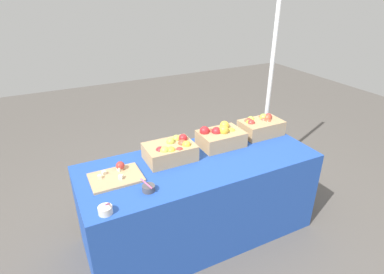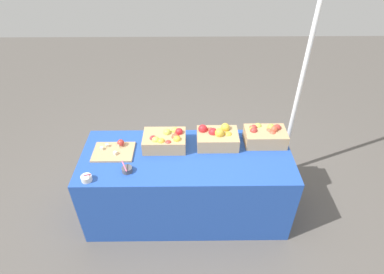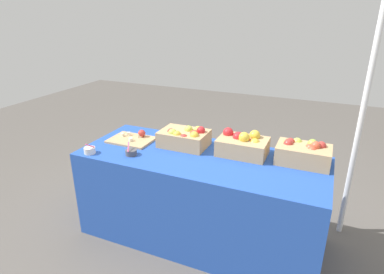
# 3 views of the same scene
# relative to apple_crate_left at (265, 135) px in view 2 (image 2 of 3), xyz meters

# --- Properties ---
(ground_plane) EXTENTS (10.00, 10.00, 0.00)m
(ground_plane) POSITION_rel_apple_crate_left_xyz_m (-0.73, -0.18, -0.82)
(ground_plane) COLOR #56514C
(table) EXTENTS (1.90, 0.76, 0.74)m
(table) POSITION_rel_apple_crate_left_xyz_m (-0.73, -0.18, -0.45)
(table) COLOR #234CAD
(table) RESTS_ON ground_plane
(apple_crate_left) EXTENTS (0.38, 0.24, 0.18)m
(apple_crate_left) POSITION_rel_apple_crate_left_xyz_m (0.00, 0.00, 0.00)
(apple_crate_left) COLOR tan
(apple_crate_left) RESTS_ON table
(apple_crate_middle) EXTENTS (0.37, 0.26, 0.19)m
(apple_crate_middle) POSITION_rel_apple_crate_left_xyz_m (-0.44, -0.03, -0.00)
(apple_crate_middle) COLOR tan
(apple_crate_middle) RESTS_ON table
(apple_crate_right) EXTENTS (0.39, 0.27, 0.17)m
(apple_crate_right) POSITION_rel_apple_crate_left_xyz_m (-0.92, -0.06, -0.01)
(apple_crate_right) COLOR tan
(apple_crate_right) RESTS_ON table
(cutting_board_front) EXTENTS (0.36, 0.27, 0.08)m
(cutting_board_front) POSITION_rel_apple_crate_left_xyz_m (-1.38, -0.13, -0.07)
(cutting_board_front) COLOR tan
(cutting_board_front) RESTS_ON table
(sample_bowl_near) EXTENTS (0.09, 0.10, 0.09)m
(sample_bowl_near) POSITION_rel_apple_crate_left_xyz_m (-1.23, -0.39, -0.06)
(sample_bowl_near) COLOR #4C4C51
(sample_bowl_near) RESTS_ON table
(sample_bowl_mid) EXTENTS (0.09, 0.09, 0.10)m
(sample_bowl_mid) POSITION_rel_apple_crate_left_xyz_m (-1.54, -0.49, -0.06)
(sample_bowl_mid) COLOR silver
(sample_bowl_mid) RESTS_ON table
(tent_pole) EXTENTS (0.04, 0.04, 2.22)m
(tent_pole) POSITION_rel_apple_crate_left_xyz_m (0.36, 0.35, 0.29)
(tent_pole) COLOR white
(tent_pole) RESTS_ON ground_plane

